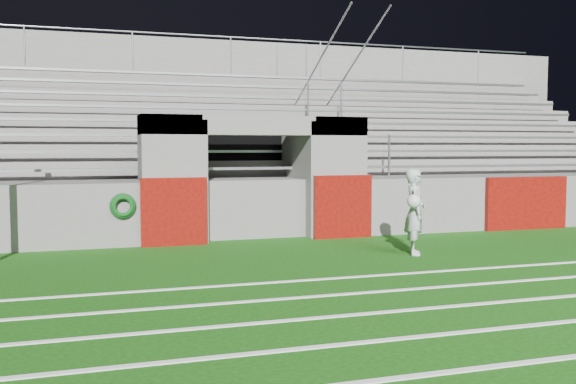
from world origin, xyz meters
name	(u,v)px	position (x,y,z in m)	size (l,w,h in m)	color
ground	(310,267)	(0.00, 0.00, 0.00)	(90.00, 90.00, 0.00)	#11440B
field_markings	(500,366)	(0.00, -5.00, 0.01)	(28.00, 8.09, 0.01)	white
stadium_structure	(214,164)	(0.00, 7.97, 1.49)	(26.00, 8.48, 5.42)	#5E5C59
goalkeeper_with_ball	(415,211)	(2.21, 0.55, 0.79)	(0.57, 0.68, 1.56)	#AEB3B8
hose_coil	(123,206)	(-2.78, 2.93, 0.82)	(0.50, 0.14, 0.50)	#0D4415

